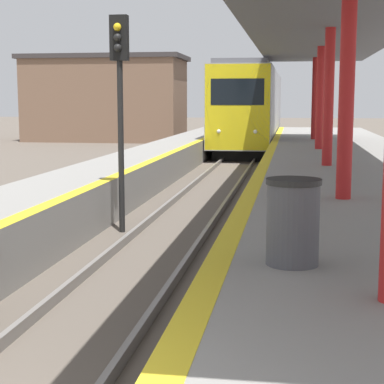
% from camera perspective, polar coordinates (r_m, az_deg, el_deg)
% --- Properties ---
extents(train, '(2.88, 19.63, 4.58)m').
position_cam_1_polar(train, '(37.65, 5.34, 7.48)').
color(train, black).
rests_on(train, ground).
extents(signal_mid, '(0.36, 0.31, 4.44)m').
position_cam_1_polar(signal_mid, '(13.30, -6.44, 9.66)').
color(signal_mid, black).
rests_on(signal_mid, ground).
extents(station_canopy, '(4.60, 30.04, 3.85)m').
position_cam_1_polar(station_canopy, '(17.79, 12.23, 14.15)').
color(station_canopy, red).
rests_on(station_canopy, platform_right).
extents(trash_bin, '(0.59, 0.59, 0.93)m').
position_cam_1_polar(trash_bin, '(6.92, 8.96, -2.62)').
color(trash_bin, '#4C4C51').
rests_on(trash_bin, platform_right).
extents(station_building, '(10.87, 5.53, 5.74)m').
position_cam_1_polar(station_building, '(44.56, -7.66, 8.26)').
color(station_building, brown).
rests_on(station_building, ground).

